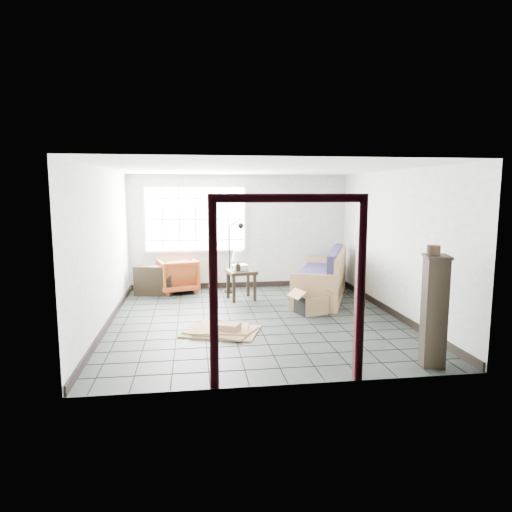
{
  "coord_description": "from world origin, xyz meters",
  "views": [
    {
      "loc": [
        -1.06,
        -7.68,
        2.22
      ],
      "look_at": [
        0.05,
        0.3,
        1.08
      ],
      "focal_mm": 32.0,
      "sensor_mm": 36.0,
      "label": 1
    }
  ],
  "objects": [
    {
      "name": "floor_lamp",
      "position": [
        -0.16,
        2.22,
        0.86
      ],
      "size": [
        0.49,
        0.32,
        1.61
      ],
      "rotation": [
        0.0,
        0.0,
        0.35
      ],
      "color": "black",
      "rests_on": "ground"
    },
    {
      "name": "open_box",
      "position": [
        1.07,
        0.27,
        0.17
      ],
      "size": [
        0.9,
        0.63,
        0.46
      ],
      "rotation": [
        0.0,
        0.0,
        0.31
      ],
      "color": "#967448",
      "rests_on": "ground"
    },
    {
      "name": "room_shell",
      "position": [
        0.0,
        0.03,
        1.68
      ],
      "size": [
        5.02,
        5.52,
        2.61
      ],
      "color": "#A0A69F",
      "rests_on": "ground"
    },
    {
      "name": "cardboard_pile",
      "position": [
        -0.64,
        -0.67,
        0.04
      ],
      "size": [
        1.35,
        1.15,
        0.17
      ],
      "rotation": [
        0.0,
        0.0,
        -0.38
      ],
      "color": "#967448",
      "rests_on": "ground"
    },
    {
      "name": "console_shelf",
      "position": [
        -1.92,
        2.21,
        0.32
      ],
      "size": [
        0.85,
        0.44,
        0.63
      ],
      "rotation": [
        0.0,
        0.0,
        -0.16
      ],
      "color": "black",
      "rests_on": "ground"
    },
    {
      "name": "window_panel",
      "position": [
        -1.0,
        2.7,
        1.6
      ],
      "size": [
        2.32,
        0.08,
        1.52
      ],
      "color": "silver",
      "rests_on": "ground"
    },
    {
      "name": "pot",
      "position": [
        1.91,
        -2.4,
        1.49
      ],
      "size": [
        0.22,
        0.22,
        0.12
      ],
      "rotation": [
        0.0,
        0.0,
        -0.43
      ],
      "color": "black",
      "rests_on": "tall_shelf"
    },
    {
      "name": "armchair",
      "position": [
        -1.42,
        2.4,
        0.41
      ],
      "size": [
        0.97,
        0.93,
        0.82
      ],
      "primitive_type": "imported",
      "rotation": [
        0.0,
        0.0,
        3.41
      ],
      "color": "maroon",
      "rests_on": "ground"
    },
    {
      "name": "ground",
      "position": [
        0.0,
        0.0,
        0.0
      ],
      "size": [
        5.5,
        5.5,
        0.0
      ],
      "primitive_type": "plane",
      "color": "black",
      "rests_on": "ground"
    },
    {
      "name": "projector",
      "position": [
        -0.11,
        1.6,
        0.66
      ],
      "size": [
        0.35,
        0.3,
        0.11
      ],
      "rotation": [
        0.0,
        0.0,
        0.19
      ],
      "color": "silver",
      "rests_on": "side_table"
    },
    {
      "name": "table_lamp",
      "position": [
        -0.16,
        1.48,
        0.9
      ],
      "size": [
        0.36,
        0.36,
        0.42
      ],
      "rotation": [
        0.0,
        0.0,
        -0.42
      ],
      "color": "black",
      "rests_on": "side_table"
    },
    {
      "name": "tall_shelf",
      "position": [
        1.96,
        -2.4,
        0.73
      ],
      "size": [
        0.4,
        0.46,
        1.43
      ],
      "rotation": [
        0.0,
        0.0,
        -0.28
      ],
      "color": "black",
      "rests_on": "ground"
    },
    {
      "name": "doorway_trim",
      "position": [
        0.0,
        -2.7,
        1.38
      ],
      "size": [
        1.8,
        0.08,
        2.2
      ],
      "color": "#360C13",
      "rests_on": "ground"
    },
    {
      "name": "side_table",
      "position": [
        -0.09,
        1.53,
        0.5
      ],
      "size": [
        0.65,
        0.65,
        0.61
      ],
      "rotation": [
        0.0,
        0.0,
        0.19
      ],
      "color": "black",
      "rests_on": "ground"
    },
    {
      "name": "futon_sofa",
      "position": [
        1.63,
        1.39,
        0.38
      ],
      "size": [
        1.71,
        2.51,
        1.04
      ],
      "rotation": [
        0.0,
        0.0,
        -0.39
      ],
      "color": "#8F6440",
      "rests_on": "ground"
    }
  ]
}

